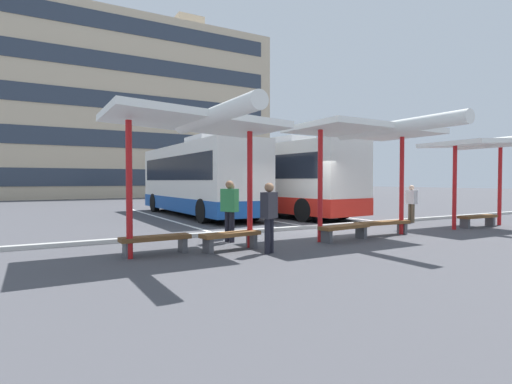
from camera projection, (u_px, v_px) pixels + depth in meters
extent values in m
plane|color=#47474C|center=(321.00, 229.00, 14.31)|extent=(160.00, 160.00, 0.00)
cube|color=#C6B293|center=(122.00, 114.00, 45.02)|extent=(31.43, 12.70, 18.60)
cube|color=#2D3847|center=(135.00, 177.00, 39.67)|extent=(28.92, 0.08, 1.64)
cube|color=#2D3847|center=(135.00, 140.00, 39.57)|extent=(28.92, 0.08, 1.64)
cube|color=#2D3847|center=(134.00, 102.00, 39.46)|extent=(28.92, 0.08, 1.64)
cube|color=#2D3847|center=(134.00, 64.00, 39.35)|extent=(28.92, 0.08, 1.64)
cube|color=#2D3847|center=(134.00, 26.00, 39.25)|extent=(28.92, 0.08, 1.64)
cube|color=#C6B293|center=(188.00, 30.00, 48.58)|extent=(3.20, 3.20, 2.80)
cube|color=silver|center=(198.00, 178.00, 19.78)|extent=(2.63, 10.25, 3.16)
cube|color=#194C9E|center=(198.00, 203.00, 19.81)|extent=(2.67, 10.29, 0.66)
cube|color=black|center=(198.00, 169.00, 19.76)|extent=(2.65, 9.43, 1.13)
cube|color=black|center=(167.00, 172.00, 24.17)|extent=(2.24, 0.10, 1.89)
cube|color=silver|center=(208.00, 140.00, 18.62)|extent=(1.54, 2.21, 0.36)
cylinder|color=black|center=(155.00, 203.00, 22.27)|extent=(0.31, 1.00, 1.00)
cylinder|color=black|center=(194.00, 202.00, 23.44)|extent=(0.31, 1.00, 1.00)
cylinder|color=black|center=(203.00, 211.00, 16.19)|extent=(0.31, 1.00, 1.00)
cylinder|color=black|center=(253.00, 209.00, 17.35)|extent=(0.31, 1.00, 1.00)
cube|color=silver|center=(272.00, 178.00, 20.38)|extent=(3.58, 10.86, 3.16)
cube|color=red|center=(272.00, 202.00, 20.42)|extent=(3.62, 10.90, 0.73)
cube|color=black|center=(272.00, 168.00, 20.37)|extent=(3.52, 10.01, 1.07)
cube|color=black|center=(220.00, 172.00, 24.69)|extent=(2.20, 0.30, 1.90)
cube|color=silver|center=(289.00, 141.00, 19.25)|extent=(1.72, 2.34, 0.36)
cylinder|color=black|center=(216.00, 202.00, 22.80)|extent=(0.40, 1.03, 1.00)
cylinder|color=black|center=(249.00, 201.00, 24.13)|extent=(0.40, 1.03, 1.00)
cylinder|color=black|center=(304.00, 210.00, 16.71)|extent=(0.40, 1.03, 1.00)
cylinder|color=black|center=(342.00, 208.00, 18.05)|extent=(0.40, 1.03, 1.00)
cube|color=white|center=(163.00, 218.00, 18.36)|extent=(0.16, 14.00, 0.01)
cube|color=white|center=(236.00, 215.00, 20.22)|extent=(0.16, 14.00, 0.01)
cube|color=white|center=(298.00, 212.00, 22.09)|extent=(0.16, 14.00, 0.01)
cylinder|color=red|center=(129.00, 190.00, 8.83)|extent=(0.14, 0.14, 3.07)
cylinder|color=red|center=(250.00, 188.00, 10.33)|extent=(0.14, 0.14, 3.07)
cube|color=white|center=(194.00, 121.00, 9.53)|extent=(4.04, 2.56, 0.35)
cylinder|color=white|center=(213.00, 116.00, 8.55)|extent=(0.36, 4.04, 0.36)
cube|color=brown|center=(156.00, 238.00, 9.29)|extent=(1.64, 0.48, 0.10)
cube|color=#4C4C51|center=(127.00, 250.00, 8.95)|extent=(0.13, 0.34, 0.35)
cube|color=#4C4C51|center=(183.00, 245.00, 9.65)|extent=(0.13, 0.34, 0.35)
cube|color=brown|center=(231.00, 234.00, 9.93)|extent=(1.63, 0.62, 0.10)
cube|color=#4C4C51|center=(208.00, 246.00, 9.55)|extent=(0.16, 0.35, 0.35)
cube|color=#4C4C51|center=(252.00, 241.00, 10.32)|extent=(0.16, 0.35, 0.35)
cylinder|color=red|center=(320.00, 186.00, 11.26)|extent=(0.14, 0.14, 3.16)
cylinder|color=red|center=(402.00, 185.00, 12.90)|extent=(0.14, 0.14, 3.16)
cube|color=white|center=(364.00, 131.00, 12.03)|extent=(4.33, 2.65, 0.21)
cylinder|color=white|center=(395.00, 127.00, 11.01)|extent=(0.36, 4.33, 0.36)
cube|color=brown|center=(345.00, 227.00, 11.53)|extent=(1.81, 0.63, 0.10)
cube|color=#4C4C51|center=(327.00, 237.00, 11.10)|extent=(0.16, 0.35, 0.35)
cube|color=#4C4C51|center=(361.00, 233.00, 11.98)|extent=(0.16, 0.35, 0.35)
cube|color=brown|center=(383.00, 223.00, 12.62)|extent=(2.02, 0.52, 0.10)
cube|color=#4C4C51|center=(362.00, 231.00, 12.25)|extent=(0.14, 0.34, 0.35)
cube|color=#4C4C51|center=(402.00, 228.00, 13.01)|extent=(0.14, 0.34, 0.35)
cylinder|color=red|center=(455.00, 187.00, 14.12)|extent=(0.14, 0.14, 3.04)
cylinder|color=red|center=(500.00, 186.00, 15.49)|extent=(0.14, 0.14, 3.04)
cube|color=white|center=(479.00, 143.00, 14.76)|extent=(3.81, 2.51, 0.36)
cylinder|color=white|center=(510.00, 141.00, 13.80)|extent=(0.36, 3.80, 0.36)
cube|color=brown|center=(478.00, 217.00, 14.83)|extent=(1.80, 0.48, 0.10)
cube|color=#4C4C51|center=(465.00, 224.00, 14.49)|extent=(0.13, 0.34, 0.35)
cube|color=#4C4C51|center=(490.00, 222.00, 15.19)|extent=(0.13, 0.34, 0.35)
cube|color=#ADADA8|center=(317.00, 227.00, 14.55)|extent=(44.00, 0.24, 0.12)
cylinder|color=black|center=(227.00, 227.00, 11.32)|extent=(0.14, 0.14, 0.86)
cylinder|color=black|center=(232.00, 227.00, 11.21)|extent=(0.14, 0.14, 0.86)
cube|color=#338C4C|center=(230.00, 200.00, 11.24)|extent=(0.41, 0.55, 0.64)
sphere|color=#936B4C|center=(230.00, 185.00, 11.23)|extent=(0.23, 0.23, 0.23)
cylinder|color=brown|center=(410.00, 213.00, 16.62)|extent=(0.14, 0.14, 0.77)
cylinder|color=brown|center=(413.00, 213.00, 16.48)|extent=(0.14, 0.14, 0.77)
cube|color=silver|center=(412.00, 197.00, 16.53)|extent=(0.25, 0.46, 0.58)
sphere|color=beige|center=(412.00, 188.00, 16.52)|extent=(0.21, 0.21, 0.21)
cylinder|color=black|center=(231.00, 225.00, 11.99)|extent=(0.14, 0.14, 0.82)
cylinder|color=black|center=(231.00, 224.00, 12.16)|extent=(0.14, 0.14, 0.82)
cube|color=#2659A5|center=(231.00, 201.00, 12.06)|extent=(0.38, 0.52, 0.61)
sphere|color=#936B4C|center=(231.00, 187.00, 12.04)|extent=(0.22, 0.22, 0.22)
cylinder|color=black|center=(267.00, 236.00, 9.45)|extent=(0.14, 0.14, 0.83)
cylinder|color=black|center=(271.00, 235.00, 9.60)|extent=(0.14, 0.14, 0.83)
cube|color=#26262D|center=(269.00, 205.00, 9.50)|extent=(0.53, 0.43, 0.63)
sphere|color=#936B4C|center=(269.00, 187.00, 9.49)|extent=(0.23, 0.23, 0.23)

